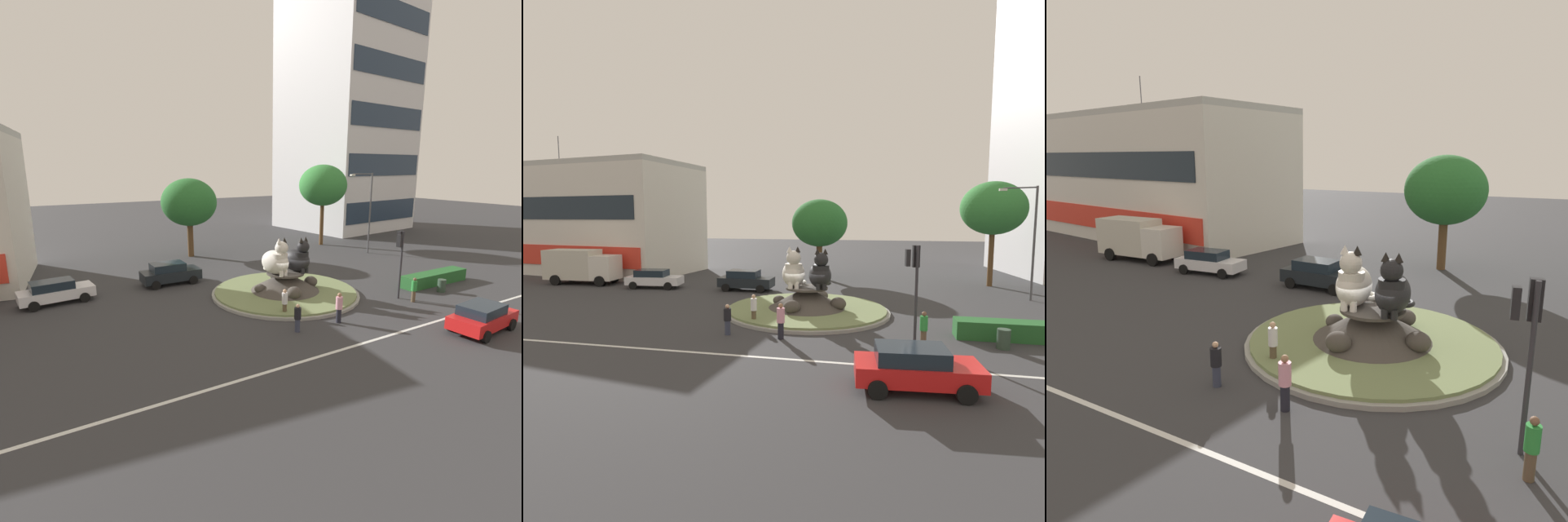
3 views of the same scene
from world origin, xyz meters
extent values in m
plane|color=#333335|center=(0.00, 0.00, 0.00)|extent=(160.00, 160.00, 0.00)
cube|color=silver|center=(0.00, -8.61, 0.00)|extent=(112.00, 0.20, 0.01)
cylinder|color=gray|center=(0.00, 0.00, 0.09)|extent=(10.10, 10.10, 0.18)
cylinder|color=#707F51|center=(0.00, 0.00, 0.24)|extent=(9.70, 9.70, 0.12)
cone|color=#423D38|center=(0.00, 0.00, 0.94)|extent=(4.70, 4.70, 1.27)
cylinder|color=#423D38|center=(0.00, 0.00, 1.51)|extent=(2.59, 2.59, 0.12)
ellipsoid|color=#423D38|center=(1.96, -0.31, 0.69)|extent=(0.96, 0.94, 0.77)
ellipsoid|color=#423D38|center=(0.65, 2.11, 0.66)|extent=(0.90, 0.90, 0.72)
ellipsoid|color=#423D38|center=(-1.83, 0.34, 0.60)|extent=(0.76, 0.79, 0.60)
ellipsoid|color=#423D38|center=(-0.56, -1.85, 0.70)|extent=(1.00, 0.88, 0.80)
ellipsoid|color=silver|center=(-0.83, 0.01, 2.37)|extent=(1.79, 2.42, 1.60)
cylinder|color=silver|center=(-0.75, -0.42, 2.55)|extent=(1.22, 1.22, 1.00)
sphere|color=silver|center=(-0.72, -0.57, 3.43)|extent=(0.88, 0.88, 0.88)
torus|color=silver|center=(-0.65, 0.97, 1.73)|extent=(1.23, 1.23, 0.20)
cone|color=black|center=(-0.48, -0.53, 3.94)|extent=(0.42, 0.42, 0.36)
cone|color=silver|center=(-0.96, -0.62, 3.94)|extent=(0.42, 0.42, 0.36)
cylinder|color=silver|center=(-0.50, -0.74, 1.77)|extent=(0.28, 0.28, 0.40)
cylinder|color=silver|center=(-0.86, -0.81, 1.77)|extent=(0.28, 0.28, 0.40)
ellipsoid|color=black|center=(0.83, -0.11, 2.35)|extent=(1.79, 2.37, 1.54)
cylinder|color=black|center=(0.93, -0.53, 2.52)|extent=(1.20, 1.20, 0.96)
sphere|color=black|center=(0.96, -0.68, 3.36)|extent=(0.85, 0.85, 0.85)
torus|color=black|center=(0.98, 0.81, 1.73)|extent=(1.07, 1.07, 0.19)
cone|color=black|center=(1.19, -0.62, 3.85)|extent=(0.42, 0.42, 0.35)
cone|color=black|center=(0.73, -0.73, 3.85)|extent=(0.42, 0.42, 0.35)
cylinder|color=black|center=(1.18, -0.82, 1.77)|extent=(0.27, 0.27, 0.39)
cylinder|color=black|center=(0.83, -0.90, 1.77)|extent=(0.27, 0.27, 0.39)
cylinder|color=#2D2D33|center=(6.01, -4.65, 2.27)|extent=(0.14, 0.14, 4.54)
cube|color=black|center=(5.96, -4.44, 4.02)|extent=(0.36, 0.30, 1.05)
sphere|color=#360606|center=(5.95, -4.36, 4.33)|extent=(0.18, 0.18, 0.18)
sphere|color=orange|center=(5.95, -4.36, 4.02)|extent=(0.18, 0.18, 0.18)
sphere|color=black|center=(5.95, -4.36, 3.70)|extent=(0.18, 0.18, 0.18)
cube|color=black|center=(5.57, -4.74, 3.97)|extent=(0.25, 0.31, 0.80)
cube|color=silver|center=(-28.25, 15.26, 5.40)|extent=(27.90, 14.16, 10.79)
cube|color=red|center=(-28.98, 9.93, 2.16)|extent=(25.41, 3.60, 1.94)
cube|color=#19232D|center=(-28.97, 9.95, 6.69)|extent=(24.35, 3.41, 2.16)
cube|color=#B2B2AD|center=(-28.25, 15.26, 11.04)|extent=(27.90, 14.16, 0.50)
cylinder|color=#4C4C51|center=(-31.34, 16.82, 13.12)|extent=(0.10, 0.10, 3.65)
cube|color=#235B28|center=(11.03, -3.66, 0.45)|extent=(6.11, 1.20, 0.90)
cylinder|color=brown|center=(-1.15, 14.71, 1.58)|extent=(0.57, 0.57, 3.15)
ellipsoid|color=#286B2D|center=(-1.15, 14.71, 5.27)|extent=(5.30, 5.30, 4.50)
cylinder|color=brown|center=(13.66, 12.90, 2.25)|extent=(0.43, 0.43, 4.49)
ellipsoid|color=#337F38|center=(13.66, 12.90, 6.58)|extent=(5.22, 5.22, 4.44)
cylinder|color=#4C4C51|center=(14.87, 6.92, 3.99)|extent=(0.16, 0.16, 7.99)
cylinder|color=#4C4C51|center=(13.87, 7.22, 7.89)|extent=(2.03, 0.69, 0.10)
cube|color=silver|center=(12.87, 7.52, 7.79)|extent=(0.50, 0.24, 0.16)
cylinder|color=black|center=(-0.32, -5.86, 0.41)|extent=(0.29, 0.29, 0.81)
cylinder|color=pink|center=(-0.32, -5.86, 1.17)|extent=(0.39, 0.39, 0.71)
sphere|color=#936B4C|center=(-0.32, -5.86, 1.64)|extent=(0.23, 0.23, 0.23)
cylinder|color=brown|center=(6.29, -5.63, 0.38)|extent=(0.26, 0.26, 0.75)
cylinder|color=#288C38|center=(6.29, -5.63, 1.08)|extent=(0.35, 0.35, 0.65)
sphere|color=brown|center=(6.29, -5.63, 1.52)|extent=(0.22, 0.22, 0.22)
cylinder|color=#33384C|center=(-3.08, -5.72, 0.36)|extent=(0.28, 0.28, 0.72)
cylinder|color=black|center=(-3.08, -5.72, 1.03)|extent=(0.37, 0.37, 0.63)
sphere|color=tan|center=(-3.08, -5.72, 1.45)|extent=(0.21, 0.21, 0.21)
cylinder|color=brown|center=(-2.38, -3.46, 0.38)|extent=(0.26, 0.26, 0.77)
cylinder|color=silver|center=(-2.38, -3.46, 1.10)|extent=(0.34, 0.34, 0.67)
sphere|color=tan|center=(-2.38, -3.46, 1.54)|extent=(0.22, 0.22, 0.22)
cube|color=red|center=(5.53, -10.68, 0.65)|extent=(4.31, 2.16, 0.67)
cube|color=#19232D|center=(5.32, -10.70, 1.25)|extent=(2.46, 1.80, 0.53)
cylinder|color=black|center=(6.83, -9.66, 0.32)|extent=(0.66, 0.27, 0.64)
cylinder|color=black|center=(6.97, -11.49, 0.32)|extent=(0.66, 0.27, 0.64)
cylinder|color=black|center=(4.08, -9.88, 0.32)|extent=(0.66, 0.27, 0.64)
cylinder|color=black|center=(4.23, -11.71, 0.32)|extent=(0.66, 0.27, 0.64)
cube|color=silver|center=(-13.70, 6.00, 0.65)|extent=(4.61, 2.18, 0.65)
cube|color=#19232D|center=(-13.92, 5.97, 1.25)|extent=(2.64, 1.76, 0.55)
cylinder|color=black|center=(-12.33, 7.00, 0.32)|extent=(0.66, 0.29, 0.64)
cylinder|color=black|center=(-12.15, 5.31, 0.32)|extent=(0.66, 0.29, 0.64)
cylinder|color=black|center=(-15.25, 6.69, 0.32)|extent=(0.66, 0.29, 0.64)
cylinder|color=black|center=(-15.07, 4.99, 0.32)|extent=(0.66, 0.29, 0.64)
cube|color=black|center=(-5.93, 6.52, 0.69)|extent=(4.30, 1.92, 0.74)
cube|color=#19232D|center=(-6.15, 6.52, 1.34)|extent=(2.42, 1.68, 0.57)
cylinder|color=black|center=(-4.51, 7.44, 0.32)|extent=(0.64, 0.23, 0.64)
cylinder|color=black|center=(-4.53, 5.56, 0.32)|extent=(0.64, 0.23, 0.64)
cylinder|color=black|center=(-7.34, 7.47, 0.32)|extent=(0.64, 0.23, 0.64)
cylinder|color=black|center=(-7.36, 5.59, 0.32)|extent=(0.64, 0.23, 0.64)
cube|color=silver|center=(-18.72, 6.70, 1.50)|extent=(2.00, 2.26, 2.10)
cube|color=beige|center=(-21.85, 6.52, 1.73)|extent=(4.51, 2.41, 2.55)
cylinder|color=black|center=(-18.72, 7.78, 0.45)|extent=(0.92, 0.35, 0.90)
cylinder|color=black|center=(-18.59, 5.62, 0.45)|extent=(0.92, 0.35, 0.90)
cylinder|color=black|center=(-22.85, 7.54, 0.45)|extent=(0.92, 0.35, 0.90)
cylinder|color=black|center=(-22.73, 5.38, 0.45)|extent=(0.92, 0.35, 0.90)
cylinder|color=#2D4233|center=(9.76, -5.22, 0.45)|extent=(0.56, 0.56, 0.90)
camera|label=1|loc=(-15.12, -22.05, 8.66)|focal=27.80mm
camera|label=2|loc=(4.01, -25.02, 5.91)|focal=28.70mm
camera|label=3|loc=(6.73, -16.65, 7.37)|focal=32.72mm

